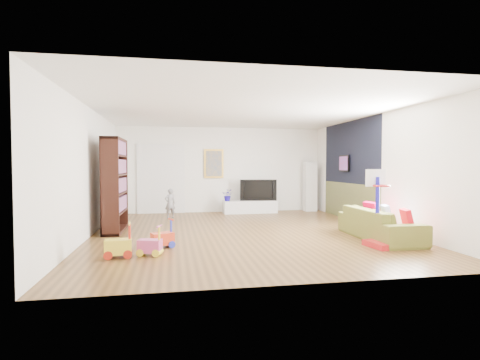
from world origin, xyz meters
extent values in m
cube|color=brown|center=(0.00, 0.00, 0.00)|extent=(6.50, 7.50, 0.00)
cube|color=white|center=(0.00, 0.00, 2.70)|extent=(6.50, 7.50, 0.00)
cube|color=white|center=(0.00, 3.75, 1.35)|extent=(6.50, 0.00, 2.70)
cube|color=white|center=(0.00, -3.75, 1.35)|extent=(6.50, 0.00, 2.70)
cube|color=silver|center=(-3.25, 0.00, 1.35)|extent=(0.00, 7.50, 2.70)
cube|color=silver|center=(3.25, 0.00, 1.35)|extent=(0.00, 7.50, 2.70)
cube|color=black|center=(3.23, 1.40, 1.85)|extent=(0.01, 3.20, 1.70)
cube|color=brown|center=(3.23, 1.40, 0.50)|extent=(0.01, 3.20, 1.00)
cube|color=white|center=(-1.90, 3.71, 1.05)|extent=(1.45, 0.06, 2.10)
cube|color=gold|center=(-0.25, 3.71, 1.55)|extent=(0.62, 0.06, 0.92)
cube|color=#7F3F8C|center=(3.17, 1.60, 1.55)|extent=(0.04, 0.56, 0.46)
cube|color=silver|center=(0.84, 3.24, 0.20)|extent=(1.69, 0.46, 0.39)
cube|color=white|center=(2.88, 3.45, 0.80)|extent=(0.38, 0.38, 1.61)
cube|color=black|center=(-2.83, 0.63, 1.05)|extent=(0.40, 1.44, 2.10)
imported|color=olive|center=(2.57, -1.25, 0.31)|extent=(0.87, 2.14, 0.62)
cube|color=red|center=(2.21, -1.98, 0.71)|extent=(0.56, 0.65, 1.43)
cube|color=yellow|center=(-2.42, -1.93, 0.28)|extent=(0.44, 0.29, 0.56)
cube|color=red|center=(-1.73, -1.32, 0.26)|extent=(0.45, 0.36, 0.51)
cube|color=#CC4786|center=(-1.92, -1.87, 0.25)|extent=(0.42, 0.32, 0.50)
imported|color=gray|center=(-1.62, 2.53, 0.42)|extent=(0.36, 0.29, 0.84)
imported|color=black|center=(1.10, 3.30, 0.72)|extent=(1.15, 0.34, 0.66)
imported|color=#170B87|center=(0.13, 3.24, 0.58)|extent=(0.40, 0.37, 0.37)
cube|color=red|center=(2.76, -1.88, 0.49)|extent=(0.19, 0.38, 0.37)
cube|color=white|center=(2.76, -1.21, 0.49)|extent=(0.21, 0.39, 0.38)
cube|color=#B00033|center=(2.77, -0.61, 0.49)|extent=(0.17, 0.40, 0.39)
camera|label=1|loc=(-1.55, -8.16, 1.48)|focal=28.00mm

